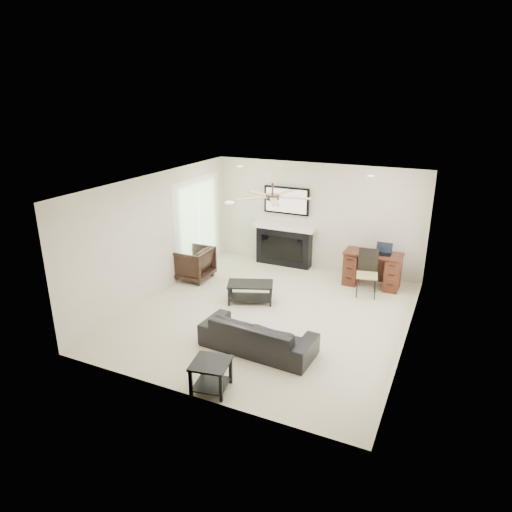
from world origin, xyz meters
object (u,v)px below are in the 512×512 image
Objects in this scene: armchair at (193,263)px; desk at (372,269)px; coffee_table at (250,292)px; sofa at (258,335)px; fireplace_unit at (284,227)px.

armchair is 3.96m from desk.
coffee_table is at bearing -138.02° from desk.
desk is (1.14, 3.44, 0.10)m from sofa.
armchair is 0.89× the size of coffee_table.
armchair is at bearing -36.27° from sofa.
sofa is 0.99× the size of fireplace_unit.
coffee_table is (1.70, -0.55, -0.17)m from armchair.
fireplace_unit is (1.53, 1.69, 0.59)m from armchair.
armchair is (-2.60, 2.15, 0.09)m from sofa.
desk is (2.22, -0.40, -0.57)m from fireplace_unit.
armchair is at bearing -161.00° from desk.
fireplace_unit is 1.57× the size of desk.
sofa is 2.10× the size of coffee_table.
fireplace_unit is at bearing 136.56° from armchair.
coffee_table is 2.37m from fireplace_unit.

